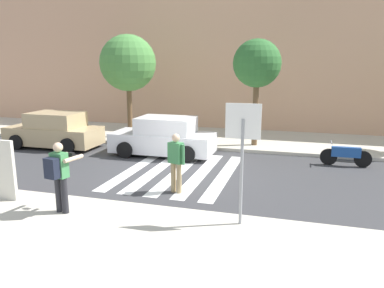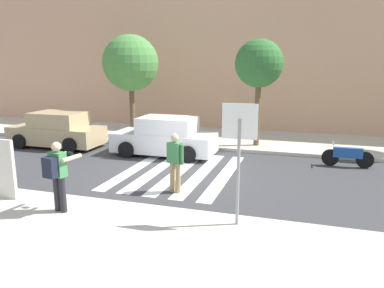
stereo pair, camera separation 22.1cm
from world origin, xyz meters
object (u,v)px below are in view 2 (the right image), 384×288
at_px(photographer_with_backpack, 57,171).
at_px(pedestrian_crossing, 175,160).
at_px(stop_sign, 239,138).
at_px(parked_car_white, 165,137).
at_px(street_tree_center, 259,64).
at_px(motorcycle, 347,156).
at_px(street_tree_west, 131,63).
at_px(parked_car_tan, 57,131).

relative_size(photographer_with_backpack, pedestrian_crossing, 1.00).
relative_size(stop_sign, parked_car_white, 0.66).
xyz_separation_m(photographer_with_backpack, street_tree_center, (3.51, 8.90, 2.43)).
xyz_separation_m(motorcycle, street_tree_west, (-9.58, 2.27, 3.22)).
relative_size(parked_car_white, street_tree_center, 0.91).
bearing_deg(pedestrian_crossing, parked_car_tan, 149.83).
xyz_separation_m(photographer_with_backpack, pedestrian_crossing, (2.07, 2.50, -0.19)).
xyz_separation_m(stop_sign, pedestrian_crossing, (-2.16, 1.92, -1.14)).
relative_size(stop_sign, parked_car_tan, 0.66).
distance_m(street_tree_west, street_tree_center, 6.06).
xyz_separation_m(photographer_with_backpack, motorcycle, (7.04, 6.88, -0.75)).
bearing_deg(street_tree_west, parked_car_tan, -133.24).
height_order(pedestrian_crossing, motorcycle, pedestrian_crossing).
xyz_separation_m(motorcycle, street_tree_center, (-3.53, 2.02, 3.19)).
height_order(photographer_with_backpack, street_tree_west, street_tree_west).
distance_m(parked_car_tan, parked_car_white, 5.13).
distance_m(pedestrian_crossing, parked_car_white, 4.51).
relative_size(stop_sign, motorcycle, 1.54).
xyz_separation_m(parked_car_tan, motorcycle, (12.00, 0.30, -0.31)).
distance_m(motorcycle, street_tree_center, 5.17).
relative_size(parked_car_tan, street_tree_center, 0.91).
xyz_separation_m(parked_car_white, street_tree_center, (3.35, 2.32, 2.87)).
relative_size(pedestrian_crossing, parked_car_white, 0.42).
bearing_deg(motorcycle, parked_car_tan, -178.57).
relative_size(pedestrian_crossing, parked_car_tan, 0.42).
relative_size(photographer_with_backpack, parked_car_tan, 0.42).
bearing_deg(stop_sign, street_tree_west, 128.28).
bearing_deg(photographer_with_backpack, motorcycle, 44.34).
bearing_deg(street_tree_center, parked_car_tan, -164.71).
xyz_separation_m(photographer_with_backpack, street_tree_west, (-2.54, 9.16, 2.46)).
distance_m(photographer_with_backpack, parked_car_tan, 8.25).
height_order(motorcycle, street_tree_west, street_tree_west).
bearing_deg(photographer_with_backpack, parked_car_tan, 126.99).
bearing_deg(stop_sign, parked_car_white, 124.09).
bearing_deg(parked_car_white, motorcycle, 2.50).
bearing_deg(street_tree_west, stop_sign, -51.72).
height_order(stop_sign, motorcycle, stop_sign).
distance_m(photographer_with_backpack, parked_car_white, 6.60).
xyz_separation_m(parked_car_white, street_tree_west, (-2.71, 2.57, 2.90)).
relative_size(motorcycle, street_tree_center, 0.39).
height_order(stop_sign, parked_car_tan, stop_sign).
bearing_deg(photographer_with_backpack, stop_sign, 7.84).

